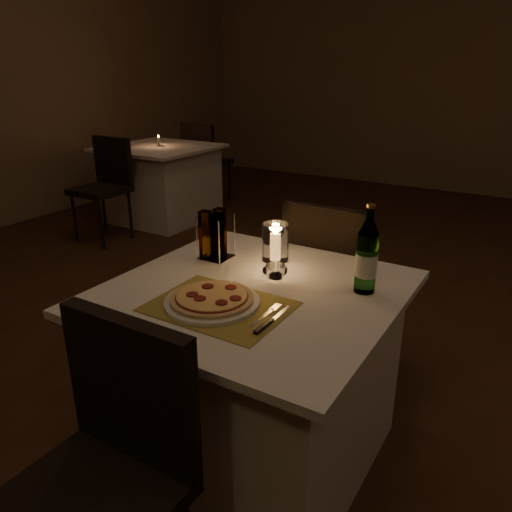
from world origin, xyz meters
The scene contains 17 objects.
floor centered at (0.00, 0.00, -0.01)m, with size 8.00×10.00×0.02m, color #432615.
main_table centered at (-0.28, -0.16, 0.37)m, with size 1.00×1.00×0.74m.
chair_near centered at (-0.28, -0.88, 0.55)m, with size 0.42×0.42×0.90m.
chair_far centered at (-0.28, 0.55, 0.55)m, with size 0.42×0.42×0.90m.
placemat centered at (-0.30, -0.34, 0.74)m, with size 0.45×0.34×0.00m, color #A38E38.
plate centered at (-0.33, -0.34, 0.75)m, with size 0.32×0.32×0.01m, color white.
pizza centered at (-0.33, -0.34, 0.77)m, with size 0.28×0.28×0.02m.
fork centered at (-0.14, -0.31, 0.75)m, with size 0.02×0.18×0.00m.
knife centered at (-0.10, -0.37, 0.75)m, with size 0.02×0.22×0.01m.
tumbler centered at (-0.24, -0.08, 0.78)m, with size 0.07×0.07×0.07m, color white, non-canonical shape.
water_bottle centered at (0.06, 0.03, 0.87)m, with size 0.08×0.08×0.32m.
hurricane_candle centered at (-0.30, 0.02, 0.85)m, with size 0.10×0.10×0.19m.
cruet_caddy centered at (-0.57, 0.01, 0.84)m, with size 0.12×0.12×0.21m.
neighbor_table_left centered at (-2.84, 2.21, 0.37)m, with size 1.00×1.00×0.74m.
neighbor_chair_la centered at (-2.84, 1.49, 0.55)m, with size 0.42×0.42×0.90m.
neighbor_chair_lb centered at (-2.84, 2.92, 0.55)m, with size 0.42×0.42×0.90m.
neighbor_candle_left centered at (-2.84, 2.21, 0.79)m, with size 0.03×0.03×0.11m.
Camera 1 is at (0.57, -1.54, 1.49)m, focal length 35.00 mm.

